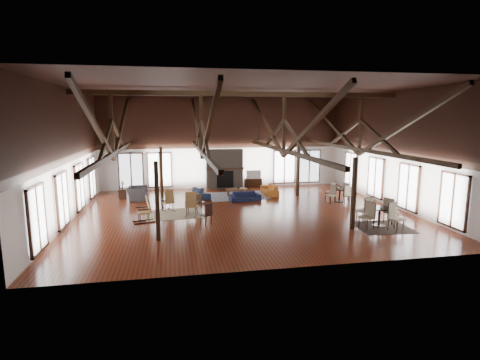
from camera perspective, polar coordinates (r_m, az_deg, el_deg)
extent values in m
plane|color=#5E2C13|center=(18.56, 0.53, -5.02)|extent=(16.00, 16.00, 0.00)
cube|color=black|center=(18.01, 0.56, 13.79)|extent=(16.00, 14.00, 0.02)
cube|color=silver|center=(24.93, -2.53, 5.69)|extent=(16.00, 0.02, 6.00)
cube|color=silver|center=(11.29, 7.30, 1.00)|extent=(16.00, 0.02, 6.00)
cube|color=silver|center=(18.30, -24.93, 3.43)|extent=(0.02, 14.00, 6.00)
cube|color=silver|center=(21.07, 22.49, 4.28)|extent=(0.02, 14.00, 6.00)
cube|color=black|center=(18.00, 0.56, 12.99)|extent=(15.60, 0.18, 0.22)
cube|color=black|center=(17.90, -18.72, 3.86)|extent=(0.16, 13.70, 0.18)
cube|color=black|center=(17.83, -18.95, 8.18)|extent=(0.14, 0.14, 2.70)
cube|color=black|center=(21.30, -17.56, 8.05)|extent=(0.15, 7.07, 3.12)
cube|color=black|center=(14.38, -20.96, 7.37)|extent=(0.15, 7.07, 3.12)
cube|color=black|center=(17.77, -5.82, 4.27)|extent=(0.16, 13.70, 0.18)
cube|color=black|center=(17.69, -5.90, 8.63)|extent=(0.14, 0.14, 2.70)
cube|color=black|center=(21.19, -6.65, 8.41)|extent=(0.15, 7.07, 3.12)
cube|color=black|center=(14.21, -4.75, 7.94)|extent=(0.15, 7.07, 3.12)
cube|color=black|center=(18.52, 6.65, 4.47)|extent=(0.16, 13.70, 0.18)
cube|color=black|center=(18.45, 6.73, 8.65)|extent=(0.14, 0.14, 2.70)
cube|color=black|center=(21.82, 4.00, 8.48)|extent=(0.15, 7.07, 3.12)
cube|color=black|center=(15.14, 10.64, 7.90)|extent=(0.15, 7.07, 3.12)
cube|color=black|center=(20.05, 17.68, 4.47)|extent=(0.16, 13.70, 0.18)
cube|color=black|center=(19.99, 17.88, 8.32)|extent=(0.14, 0.14, 2.70)
cube|color=black|center=(23.14, 13.74, 8.30)|extent=(0.15, 7.07, 3.12)
cube|color=black|center=(16.99, 23.45, 7.45)|extent=(0.15, 7.07, 3.12)
cube|color=black|center=(14.49, -12.50, -3.20)|extent=(0.16, 0.16, 3.05)
cube|color=black|center=(16.26, 16.94, -2.01)|extent=(0.16, 0.16, 3.05)
cube|color=black|center=(21.38, -11.87, 0.88)|extent=(0.16, 0.16, 3.05)
cube|color=black|center=(22.62, 8.84, 1.44)|extent=(0.16, 0.16, 3.05)
cube|color=#61564A|center=(24.78, -2.40, 1.72)|extent=(2.40, 0.62, 2.60)
cube|color=black|center=(24.57, -2.28, 0.12)|extent=(1.10, 0.06, 1.10)
cube|color=black|center=(24.50, -2.30, 1.75)|extent=(2.50, 0.20, 0.12)
cylinder|color=black|center=(17.10, 2.85, 7.46)|extent=(0.04, 0.04, 0.70)
cylinder|color=black|center=(17.12, 2.84, 6.29)|extent=(0.20, 0.20, 0.10)
cube|color=black|center=(17.22, 4.31, 6.30)|extent=(0.70, 0.12, 0.02)
cube|color=black|center=(17.55, 2.50, 6.38)|extent=(0.12, 0.70, 0.02)
cube|color=black|center=(17.02, 1.35, 6.28)|extent=(0.70, 0.12, 0.02)
cube|color=black|center=(16.68, 3.19, 6.21)|extent=(0.12, 0.70, 0.02)
imported|color=#131834|center=(21.12, 0.78, -2.52)|extent=(1.81, 0.87, 0.51)
imported|color=#15223A|center=(22.14, -5.96, -1.99)|extent=(1.90, 1.01, 0.53)
imported|color=#B86623|center=(23.00, 4.50, -1.48)|extent=(1.97, 0.82, 0.57)
cube|color=brown|center=(22.34, -0.54, -1.40)|extent=(1.33, 0.95, 0.06)
cube|color=brown|center=(22.12, -1.73, -2.12)|extent=(0.06, 0.06, 0.40)
cube|color=brown|center=(22.50, -1.89, -1.92)|extent=(0.06, 0.06, 0.40)
cube|color=brown|center=(22.29, 0.83, -2.03)|extent=(0.06, 0.06, 0.40)
cube|color=brown|center=(22.67, 0.63, -1.83)|extent=(0.06, 0.06, 0.40)
imported|color=#B2B2B2|center=(22.34, -0.27, -1.07)|extent=(0.25, 0.25, 0.20)
imported|color=#2A2A2C|center=(22.10, -15.39, -1.99)|extent=(1.23, 1.08, 0.77)
cube|color=black|center=(22.78, -17.45, -2.01)|extent=(0.42, 0.42, 0.56)
cylinder|color=black|center=(22.69, -17.51, -0.90)|extent=(0.08, 0.08, 0.34)
cone|color=beige|center=(22.66, -17.54, -0.34)|extent=(0.30, 0.30, 0.24)
cube|color=olive|center=(19.25, -10.97, -3.39)|extent=(0.63, 0.62, 0.05)
cube|color=olive|center=(18.99, -10.73, -2.55)|extent=(0.51, 0.37, 0.69)
cube|color=black|center=(19.26, -11.47, -4.60)|extent=(0.41, 0.78, 0.05)
cube|color=black|center=(19.42, -10.40, -4.45)|extent=(0.41, 0.78, 0.05)
cube|color=olive|center=(18.14, -7.35, -3.95)|extent=(0.63, 0.61, 0.05)
cube|color=olive|center=(17.83, -7.52, -3.00)|extent=(0.56, 0.32, 0.76)
cube|color=black|center=(18.28, -8.00, -5.25)|extent=(0.27, 0.92, 0.05)
cube|color=black|center=(18.20, -6.64, -5.29)|extent=(0.27, 0.92, 0.05)
cube|color=olive|center=(17.37, -14.51, -4.81)|extent=(0.61, 0.63, 0.05)
cube|color=olive|center=(17.33, -13.78, -3.60)|extent=(0.32, 0.55, 0.75)
cube|color=black|center=(17.27, -14.32, -6.34)|extent=(0.90, 0.28, 0.05)
cube|color=black|center=(17.68, -14.58, -5.99)|extent=(0.90, 0.28, 0.05)
cube|color=black|center=(19.16, -6.00, -3.39)|extent=(0.52, 0.52, 0.04)
cube|color=black|center=(18.97, -6.31, -2.79)|extent=(0.31, 0.26, 0.49)
cylinder|color=black|center=(19.20, -5.99, -3.97)|extent=(0.03, 0.03, 0.40)
cube|color=black|center=(16.51, -5.22, -5.30)|extent=(0.58, 0.58, 0.05)
cube|color=black|center=(16.30, -4.81, -4.51)|extent=(0.37, 0.27, 0.55)
cylinder|color=black|center=(16.57, -5.21, -6.05)|extent=(0.03, 0.03, 0.45)
cylinder|color=black|center=(17.25, 20.52, -4.02)|extent=(0.94, 0.94, 0.04)
cylinder|color=black|center=(17.34, 20.44, -5.28)|extent=(0.10, 0.10, 0.78)
cylinder|color=black|center=(17.44, 20.37, -6.52)|extent=(0.57, 0.57, 0.04)
cylinder|color=black|center=(21.60, 14.97, -1.38)|extent=(0.82, 0.82, 0.04)
cylinder|color=black|center=(21.67, 14.93, -2.26)|extent=(0.10, 0.10, 0.68)
cylinder|color=black|center=(21.74, 14.89, -3.13)|extent=(0.49, 0.49, 0.04)
imported|color=#B2B2B2|center=(17.25, 20.78, -3.80)|extent=(0.14, 0.14, 0.10)
imported|color=#B2B2B2|center=(21.61, 14.76, -1.18)|extent=(0.13, 0.13, 0.10)
cube|color=black|center=(25.35, 1.99, -0.42)|extent=(1.15, 0.43, 0.58)
imported|color=#B2B2B2|center=(25.26, 2.04, 0.87)|extent=(1.00, 0.18, 0.57)
cube|color=tan|center=(18.59, -10.04, -5.13)|extent=(2.94, 2.42, 0.01)
cube|color=#161E3F|center=(22.48, -0.35, -2.43)|extent=(3.57, 2.74, 0.01)
cube|color=black|center=(17.31, 20.88, -6.71)|extent=(2.36, 2.17, 0.01)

